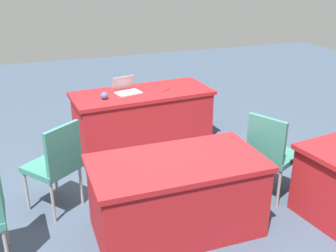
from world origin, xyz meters
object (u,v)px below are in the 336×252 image
object	(u,v)px
chair_tucked_left	(56,162)
yarn_ball	(104,96)
table_foreground	(143,117)
table_back_left	(177,196)
laptop_silver	(127,90)
scissors_red	(166,90)
chair_near_front	(271,151)

from	to	relation	value
chair_tucked_left	yarn_ball	world-z (taller)	chair_tucked_left
table_foreground	table_back_left	distance (m)	2.06
laptop_silver	scissors_red	world-z (taller)	laptop_silver
table_foreground	laptop_silver	size ratio (longest dim) A/B	5.09
table_foreground	scissors_red	world-z (taller)	scissors_red
table_foreground	scissors_red	distance (m)	0.49
table_foreground	scissors_red	xyz separation A→B (m)	(-0.32, 0.04, 0.36)
chair_tucked_left	yarn_ball	distance (m)	1.41
table_back_left	chair_tucked_left	bearing A→B (deg)	-35.55
yarn_ball	scissors_red	xyz separation A→B (m)	(-0.86, -0.10, -0.04)
table_back_left	chair_tucked_left	xyz separation A→B (m)	(1.00, -0.71, 0.17)
table_back_left	scissors_red	distance (m)	2.12
laptop_silver	scissors_red	size ratio (longest dim) A/B	2.10
laptop_silver	chair_near_front	bearing A→B (deg)	105.43
chair_near_front	chair_tucked_left	xyz separation A→B (m)	(2.12, -0.50, -0.00)
chair_near_front	scissors_red	bearing A→B (deg)	169.01
laptop_silver	yarn_ball	xyz separation A→B (m)	(0.34, 0.18, 0.01)
chair_tucked_left	scissors_red	xyz separation A→B (m)	(-1.60, -1.29, 0.19)
chair_near_front	scissors_red	world-z (taller)	chair_near_front
table_foreground	yarn_ball	size ratio (longest dim) A/B	20.75
yarn_ball	chair_tucked_left	bearing A→B (deg)	58.21
table_foreground	yarn_ball	bearing A→B (deg)	15.37
table_back_left	laptop_silver	bearing A→B (deg)	-92.13
chair_tucked_left	laptop_silver	distance (m)	1.75
yarn_ball	scissors_red	distance (m)	0.87
chair_near_front	chair_tucked_left	bearing A→B (deg)	-130.51
chair_tucked_left	scissors_red	world-z (taller)	chair_tucked_left
chair_tucked_left	laptop_silver	world-z (taller)	chair_tucked_left
table_foreground	chair_tucked_left	bearing A→B (deg)	46.31
table_back_left	yarn_ball	world-z (taller)	yarn_ball
laptop_silver	table_back_left	bearing A→B (deg)	74.11
chair_near_front	chair_tucked_left	size ratio (longest dim) A/B	1.00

